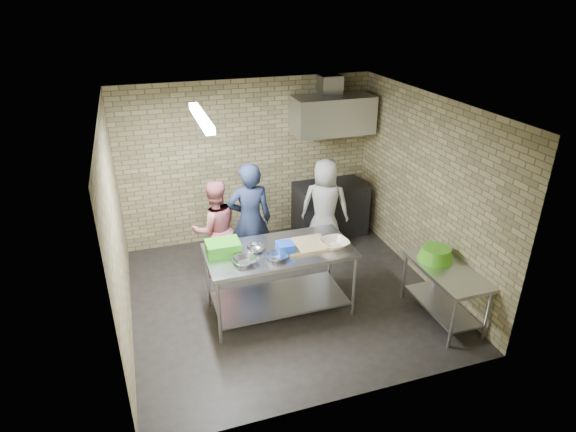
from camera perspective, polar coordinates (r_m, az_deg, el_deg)
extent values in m
plane|color=black|center=(6.94, -0.27, -9.39)|extent=(4.20, 4.20, 0.00)
plane|color=black|center=(5.83, -0.33, 12.91)|extent=(4.20, 4.20, 0.00)
cube|color=tan|center=(8.06, -4.69, 6.44)|extent=(4.20, 0.06, 2.70)
cube|color=tan|center=(4.65, 7.38, -9.08)|extent=(4.20, 0.06, 2.70)
cube|color=tan|center=(6.03, -19.65, -1.87)|extent=(0.06, 4.00, 2.70)
cube|color=tan|center=(7.14, 15.97, 2.94)|extent=(0.06, 4.00, 2.70)
cube|color=#B8BAC0|center=(6.41, -1.01, -7.62)|extent=(1.87, 0.94, 0.94)
cube|color=silver|center=(6.65, 17.91, -8.68)|extent=(0.60, 1.20, 0.75)
cube|color=black|center=(8.48, 4.98, 0.88)|extent=(1.20, 0.70, 0.90)
cube|color=silver|center=(7.99, 5.29, 11.84)|extent=(1.30, 0.60, 0.60)
cube|color=#A5A8AD|center=(8.03, 4.99, 15.21)|extent=(0.35, 0.30, 0.30)
cube|color=#3F2B19|center=(8.32, 6.66, 11.05)|extent=(0.80, 0.20, 0.04)
cube|color=white|center=(5.63, -10.26, 11.42)|extent=(0.10, 1.25, 0.08)
cube|color=green|center=(6.09, -7.71, -3.74)|extent=(0.42, 0.31, 0.17)
cube|color=blue|center=(6.07, -0.32, -3.79)|extent=(0.21, 0.21, 0.14)
cube|color=tan|center=(6.24, 2.08, -3.44)|extent=(0.57, 0.44, 0.03)
imported|color=#AFB2B6|center=(5.87, -5.15, -5.32)|extent=(0.33, 0.33, 0.07)
imported|color=#ACAFB3|center=(6.12, -3.88, -3.89)|extent=(0.25, 0.25, 0.07)
imported|color=#AEB2B5|center=(5.94, -1.34, -4.84)|extent=(0.30, 0.30, 0.07)
imported|color=beige|center=(6.24, 5.52, -3.26)|extent=(0.40, 0.40, 0.09)
cylinder|color=#B22619|center=(8.19, 5.07, 11.70)|extent=(0.07, 0.07, 0.18)
cylinder|color=green|center=(8.36, 7.65, 11.74)|extent=(0.06, 0.06, 0.15)
imported|color=#141732|center=(7.05, -4.51, -0.53)|extent=(0.68, 0.48, 1.77)
imported|color=#CA6B71|center=(7.16, -8.58, -1.53)|extent=(0.79, 0.64, 1.51)
imported|color=silver|center=(7.76, 4.40, 1.19)|extent=(0.91, 0.79, 1.57)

